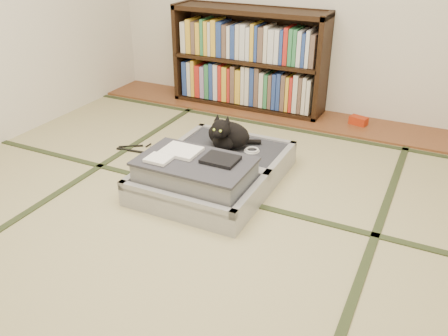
% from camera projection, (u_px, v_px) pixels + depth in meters
% --- Properties ---
extents(floor, '(4.50, 4.50, 0.00)m').
position_uv_depth(floor, '(191.00, 228.00, 2.81)').
color(floor, tan).
rests_on(floor, ground).
extents(wood_strip, '(4.00, 0.50, 0.02)m').
position_uv_depth(wood_strip, '(297.00, 116.00, 4.40)').
color(wood_strip, brown).
rests_on(wood_strip, ground).
extents(red_item, '(0.17, 0.12, 0.07)m').
position_uv_depth(red_item, '(358.00, 121.00, 4.19)').
color(red_item, '#AC290D').
rests_on(red_item, wood_strip).
extents(tatami_borders, '(4.00, 4.50, 0.01)m').
position_uv_depth(tatami_borders, '(227.00, 190.00, 3.20)').
color(tatami_borders, '#2D381E').
rests_on(tatami_borders, ground).
extents(bookcase, '(1.46, 0.33, 0.94)m').
position_uv_depth(bookcase, '(249.00, 61.00, 4.46)').
color(bookcase, black).
rests_on(bookcase, wood_strip).
extents(suitcase, '(0.81, 1.08, 0.32)m').
position_uv_depth(suitcase, '(211.00, 171.00, 3.21)').
color(suitcase, '#A1A1A5').
rests_on(suitcase, floor).
extents(cat, '(0.36, 0.36, 0.29)m').
position_uv_depth(cat, '(227.00, 135.00, 3.38)').
color(cat, black).
rests_on(cat, suitcase).
extents(cable_coil, '(0.11, 0.11, 0.03)m').
position_uv_depth(cable_coil, '(252.00, 150.00, 3.37)').
color(cable_coil, white).
rests_on(cable_coil, suitcase).
extents(hanger, '(0.40, 0.20, 0.01)m').
position_uv_depth(hanger, '(141.00, 150.00, 3.75)').
color(hanger, black).
rests_on(hanger, floor).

